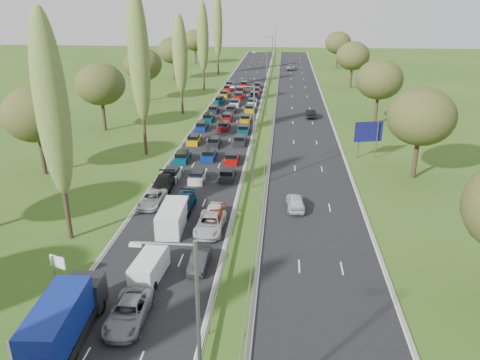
% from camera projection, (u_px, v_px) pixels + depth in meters
% --- Properties ---
extents(ground, '(260.00, 260.00, 0.00)m').
position_uv_depth(ground, '(266.00, 114.00, 89.31)').
color(ground, '#2C551A').
rests_on(ground, ground).
extents(near_carriageway, '(10.50, 215.00, 0.04)m').
position_uv_depth(near_carriageway, '(233.00, 111.00, 92.22)').
color(near_carriageway, black).
rests_on(near_carriageway, ground).
extents(far_carriageway, '(10.50, 215.00, 0.04)m').
position_uv_depth(far_carriageway, '(301.00, 112.00, 91.04)').
color(far_carriageway, black).
rests_on(far_carriageway, ground).
extents(central_reservation, '(2.36, 215.00, 0.32)m').
position_uv_depth(central_reservation, '(267.00, 109.00, 91.43)').
color(central_reservation, gray).
rests_on(central_reservation, ground).
extents(lamp_columns, '(0.18, 140.18, 12.00)m').
position_uv_depth(lamp_columns, '(266.00, 85.00, 85.27)').
color(lamp_columns, gray).
rests_on(lamp_columns, ground).
extents(poplar_row, '(2.80, 127.80, 22.44)m').
position_uv_depth(poplar_row, '(165.00, 54.00, 75.23)').
color(poplar_row, '#2D2116').
rests_on(poplar_row, ground).
extents(woodland_left, '(8.00, 166.00, 11.10)m').
position_uv_depth(woodland_left, '(92.00, 88.00, 72.72)').
color(woodland_left, '#2D2116').
rests_on(woodland_left, ground).
extents(woodland_right, '(8.00, 153.00, 11.10)m').
position_uv_depth(woodland_right, '(389.00, 88.00, 72.45)').
color(woodland_right, '#2D2116').
rests_on(woodland_right, ground).
extents(traffic_queue_fill, '(8.95, 68.66, 0.80)m').
position_uv_depth(traffic_queue_fill, '(229.00, 114.00, 87.30)').
color(traffic_queue_fill, '#B2B7BC').
rests_on(traffic_queue_fill, ground).
extents(near_car_2, '(2.49, 5.09, 1.39)m').
position_uv_depth(near_car_2, '(152.00, 199.00, 50.07)').
color(near_car_2, silver).
rests_on(near_car_2, near_carriageway).
extents(near_car_3, '(2.49, 5.60, 1.60)m').
position_uv_depth(near_car_3, '(163.00, 183.00, 53.95)').
color(near_car_3, black).
rests_on(near_car_3, near_carriageway).
extents(near_car_6, '(2.60, 5.50, 1.52)m').
position_uv_depth(near_car_6, '(128.00, 313.00, 31.88)').
color(near_car_6, gray).
rests_on(near_car_6, near_carriageway).
extents(near_car_7, '(2.15, 5.17, 1.49)m').
position_uv_depth(near_car_7, '(183.00, 204.00, 48.75)').
color(near_car_7, '#042B45').
rests_on(near_car_7, near_carriageway).
extents(near_car_9, '(1.53, 4.02, 1.31)m').
position_uv_depth(near_car_9, '(200.00, 260.00, 38.46)').
color(near_car_9, '#222127').
rests_on(near_car_9, near_carriageway).
extents(near_car_10, '(2.66, 5.60, 1.54)m').
position_uv_depth(near_car_10, '(210.00, 223.00, 44.43)').
color(near_car_10, '#B0B5BB').
rests_on(near_car_10, near_carriageway).
extents(near_car_11, '(2.00, 4.92, 1.43)m').
position_uv_depth(near_car_11, '(214.00, 220.00, 45.34)').
color(near_car_11, '#962309').
rests_on(near_car_11, near_carriageway).
extents(near_car_12, '(1.93, 4.63, 1.57)m').
position_uv_depth(near_car_12, '(214.00, 214.00, 46.37)').
color(near_car_12, white).
rests_on(near_car_12, near_carriageway).
extents(far_car_0, '(2.06, 4.57, 1.52)m').
position_uv_depth(far_car_0, '(296.00, 202.00, 49.15)').
color(far_car_0, silver).
rests_on(far_car_0, far_carriageway).
extents(far_car_1, '(1.78, 4.72, 1.54)m').
position_uv_depth(far_car_1, '(311.00, 113.00, 86.77)').
color(far_car_1, black).
rests_on(far_car_1, far_carriageway).
extents(far_car_2, '(2.69, 5.74, 1.59)m').
position_uv_depth(far_car_2, '(291.00, 67.00, 144.13)').
color(far_car_2, gray).
rests_on(far_car_2, far_carriageway).
extents(blue_lorry, '(2.37, 8.52, 3.60)m').
position_uv_depth(blue_lorry, '(65.00, 319.00, 29.57)').
color(blue_lorry, black).
rests_on(blue_lorry, near_carriageway).
extents(white_van_front, '(1.86, 4.74, 1.90)m').
position_uv_depth(white_van_front, '(150.00, 266.00, 37.07)').
color(white_van_front, silver).
rests_on(white_van_front, near_carriageway).
extents(white_van_rear, '(2.23, 5.68, 2.28)m').
position_uv_depth(white_van_rear, '(173.00, 216.00, 44.99)').
color(white_van_rear, silver).
rests_on(white_van_rear, near_carriageway).
extents(info_sign, '(1.45, 0.60, 2.10)m').
position_uv_depth(info_sign, '(58.00, 264.00, 36.52)').
color(info_sign, gray).
rests_on(info_sign, ground).
extents(direction_sign, '(3.90, 1.09, 5.20)m').
position_uv_depth(direction_sign, '(368.00, 133.00, 63.63)').
color(direction_sign, gray).
rests_on(direction_sign, ground).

